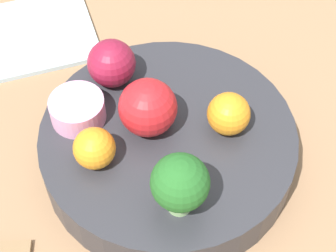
{
  "coord_description": "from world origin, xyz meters",
  "views": [
    {
      "loc": [
        -0.3,
        0.1,
        0.49
      ],
      "look_at": [
        0.0,
        0.0,
        0.07
      ],
      "focal_mm": 60.0,
      "sensor_mm": 36.0,
      "label": 1
    }
  ],
  "objects_px": {
    "bowl": "(168,146)",
    "orange_back": "(94,148)",
    "broccoli": "(180,184)",
    "apple_green": "(148,108)",
    "orange_front": "(229,114)",
    "small_cup": "(78,110)",
    "napkin": "(39,33)",
    "apple_red": "(112,63)"
  },
  "relations": [
    {
      "from": "orange_front",
      "to": "orange_back",
      "type": "relative_size",
      "value": 1.06
    },
    {
      "from": "bowl",
      "to": "apple_red",
      "type": "xyz_separation_m",
      "value": [
        0.08,
        0.03,
        0.05
      ]
    },
    {
      "from": "small_cup",
      "to": "napkin",
      "type": "distance_m",
      "value": 0.18
    },
    {
      "from": "bowl",
      "to": "orange_front",
      "type": "bearing_deg",
      "value": -102.2
    },
    {
      "from": "bowl",
      "to": "apple_red",
      "type": "height_order",
      "value": "apple_red"
    },
    {
      "from": "broccoli",
      "to": "bowl",
      "type": "bearing_deg",
      "value": -11.61
    },
    {
      "from": "orange_front",
      "to": "orange_back",
      "type": "bearing_deg",
      "value": 88.89
    },
    {
      "from": "apple_red",
      "to": "napkin",
      "type": "bearing_deg",
      "value": 22.5
    },
    {
      "from": "bowl",
      "to": "small_cup",
      "type": "relative_size",
      "value": 4.68
    },
    {
      "from": "bowl",
      "to": "orange_back",
      "type": "relative_size",
      "value": 6.43
    },
    {
      "from": "broccoli",
      "to": "orange_back",
      "type": "distance_m",
      "value": 0.09
    },
    {
      "from": "bowl",
      "to": "small_cup",
      "type": "height_order",
      "value": "small_cup"
    },
    {
      "from": "apple_red",
      "to": "orange_front",
      "type": "height_order",
      "value": "apple_red"
    },
    {
      "from": "broccoli",
      "to": "small_cup",
      "type": "height_order",
      "value": "broccoli"
    },
    {
      "from": "apple_red",
      "to": "orange_back",
      "type": "xyz_separation_m",
      "value": [
        -0.09,
        0.04,
        -0.0
      ]
    },
    {
      "from": "bowl",
      "to": "apple_green",
      "type": "bearing_deg",
      "value": 48.16
    },
    {
      "from": "small_cup",
      "to": "napkin",
      "type": "bearing_deg",
      "value": 4.28
    },
    {
      "from": "bowl",
      "to": "broccoli",
      "type": "distance_m",
      "value": 0.1
    },
    {
      "from": "broccoli",
      "to": "orange_front",
      "type": "bearing_deg",
      "value": -46.97
    },
    {
      "from": "bowl",
      "to": "apple_red",
      "type": "relative_size",
      "value": 5.1
    },
    {
      "from": "bowl",
      "to": "broccoli",
      "type": "height_order",
      "value": "broccoli"
    },
    {
      "from": "napkin",
      "to": "orange_back",
      "type": "bearing_deg",
      "value": -175.78
    },
    {
      "from": "broccoli",
      "to": "orange_front",
      "type": "relative_size",
      "value": 1.56
    },
    {
      "from": "broccoli",
      "to": "small_cup",
      "type": "xyz_separation_m",
      "value": [
        0.12,
        0.06,
        -0.02
      ]
    },
    {
      "from": "broccoli",
      "to": "apple_red",
      "type": "bearing_deg",
      "value": 5.45
    },
    {
      "from": "orange_front",
      "to": "broccoli",
      "type": "bearing_deg",
      "value": 133.03
    },
    {
      "from": "broccoli",
      "to": "napkin",
      "type": "relative_size",
      "value": 0.49
    },
    {
      "from": "apple_red",
      "to": "orange_front",
      "type": "relative_size",
      "value": 1.19
    },
    {
      "from": "bowl",
      "to": "orange_back",
      "type": "bearing_deg",
      "value": 97.51
    },
    {
      "from": "bowl",
      "to": "apple_green",
      "type": "relative_size",
      "value": 4.49
    },
    {
      "from": "orange_front",
      "to": "napkin",
      "type": "distance_m",
      "value": 0.28
    },
    {
      "from": "small_cup",
      "to": "apple_red",
      "type": "bearing_deg",
      "value": -50.0
    },
    {
      "from": "apple_red",
      "to": "apple_green",
      "type": "distance_m",
      "value": 0.07
    },
    {
      "from": "bowl",
      "to": "apple_red",
      "type": "distance_m",
      "value": 0.1
    },
    {
      "from": "apple_green",
      "to": "broccoli",
      "type": "bearing_deg",
      "value": 179.32
    },
    {
      "from": "bowl",
      "to": "napkin",
      "type": "distance_m",
      "value": 0.24
    },
    {
      "from": "apple_red",
      "to": "small_cup",
      "type": "relative_size",
      "value": 0.92
    },
    {
      "from": "apple_green",
      "to": "napkin",
      "type": "xyz_separation_m",
      "value": [
        0.21,
        0.07,
        -0.07
      ]
    },
    {
      "from": "broccoli",
      "to": "orange_front",
      "type": "distance_m",
      "value": 0.1
    },
    {
      "from": "small_cup",
      "to": "apple_green",
      "type": "bearing_deg",
      "value": -116.88
    },
    {
      "from": "orange_back",
      "to": "broccoli",
      "type": "bearing_deg",
      "value": -141.04
    },
    {
      "from": "broccoli",
      "to": "apple_green",
      "type": "xyz_separation_m",
      "value": [
        0.09,
        -0.0,
        -0.01
      ]
    }
  ]
}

